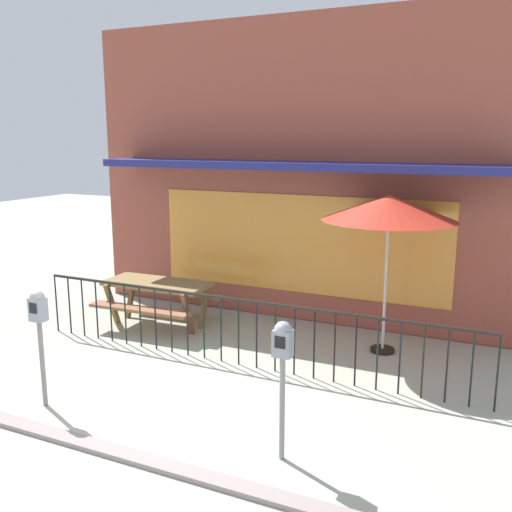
{
  "coord_description": "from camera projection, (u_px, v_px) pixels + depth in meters",
  "views": [
    {
      "loc": [
        3.44,
        -4.71,
        3.16
      ],
      "look_at": [
        0.08,
        2.46,
        1.5
      ],
      "focal_mm": 39.99,
      "sensor_mm": 36.0,
      "label": 1
    }
  ],
  "objects": [
    {
      "name": "parking_meter_far",
      "position": [
        39.0,
        318.0,
        6.61
      ],
      "size": [
        0.18,
        0.17,
        1.43
      ],
      "color": "slate",
      "rests_on": "ground"
    },
    {
      "name": "curb_edge",
      "position": [
        122.0,
        456.0,
        5.75
      ],
      "size": [
        11.2,
        0.2,
        0.11
      ],
      "primitive_type": "cube",
      "color": "gray",
      "rests_on": "ground"
    },
    {
      "name": "parking_meter_near",
      "position": [
        283.0,
        354.0,
        5.48
      ],
      "size": [
        0.18,
        0.17,
        1.44
      ],
      "color": "gray",
      "rests_on": "ground"
    },
    {
      "name": "patio_umbrella",
      "position": [
        389.0,
        208.0,
        8.12
      ],
      "size": [
        1.93,
        1.93,
        2.36
      ],
      "color": "black",
      "rests_on": "ground"
    },
    {
      "name": "patio_fence_front",
      "position": [
        238.0,
        320.0,
        7.95
      ],
      "size": [
        6.75,
        0.04,
        0.97
      ],
      "color": "black",
      "rests_on": "ground"
    },
    {
      "name": "ground",
      "position": [
        154.0,
        431.0,
        6.25
      ],
      "size": [
        40.0,
        40.0,
        0.0
      ],
      "primitive_type": "plane",
      "color": "#A0A694"
    },
    {
      "name": "picnic_table_left",
      "position": [
        157.0,
        291.0,
        9.62
      ],
      "size": [
        1.85,
        1.43,
        0.79
      ],
      "color": "olive",
      "rests_on": "ground"
    },
    {
      "name": "pub_storefront",
      "position": [
        303.0,
        173.0,
        9.78
      ],
      "size": [
        8.0,
        1.4,
        5.13
      ],
      "color": "#523120",
      "rests_on": "ground"
    }
  ]
}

